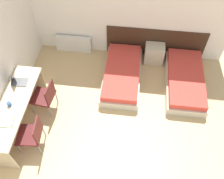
# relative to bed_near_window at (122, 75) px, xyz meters

# --- Properties ---
(wall_back) EXTENTS (5.46, 0.05, 2.70)m
(wall_back) POSITION_rel_bed_near_window_xyz_m (-0.16, 1.01, 1.17)
(wall_back) COLOR white
(wall_back) RESTS_ON ground_plane
(headboard_panel) EXTENTS (2.57, 0.03, 0.88)m
(headboard_panel) POSITION_rel_bed_near_window_xyz_m (0.78, 0.97, 0.26)
(headboard_panel) COLOR #382316
(headboard_panel) RESTS_ON ground_plane
(bed_near_window) EXTENTS (0.92, 1.88, 0.36)m
(bed_near_window) POSITION_rel_bed_near_window_xyz_m (0.00, 0.00, 0.00)
(bed_near_window) COLOR beige
(bed_near_window) RESTS_ON ground_plane
(bed_near_door) EXTENTS (0.92, 1.88, 0.36)m
(bed_near_door) POSITION_rel_bed_near_window_xyz_m (1.56, 0.00, 0.00)
(bed_near_door) COLOR beige
(bed_near_door) RESTS_ON ground_plane
(nightstand) EXTENTS (0.50, 0.37, 0.52)m
(nightstand) POSITION_rel_bed_near_window_xyz_m (0.78, 0.75, 0.08)
(nightstand) COLOR beige
(nightstand) RESTS_ON ground_plane
(radiator) EXTENTS (0.98, 0.12, 0.48)m
(radiator) POSITION_rel_bed_near_window_xyz_m (-1.42, 0.89, 0.07)
(radiator) COLOR silver
(radiator) RESTS_ON ground_plane
(desk) EXTENTS (0.61, 2.03, 0.78)m
(desk) POSITION_rel_bed_near_window_xyz_m (-2.08, -1.55, 0.43)
(desk) COLOR #C6B28E
(desk) RESTS_ON ground_plane
(chair_near_laptop) EXTENTS (0.51, 0.51, 0.87)m
(chair_near_laptop) POSITION_rel_bed_near_window_xyz_m (-1.60, -1.09, 0.32)
(chair_near_laptop) COLOR #511919
(chair_near_laptop) RESTS_ON ground_plane
(chair_near_notebook) EXTENTS (0.51, 0.51, 0.87)m
(chair_near_notebook) POSITION_rel_bed_near_window_xyz_m (-1.60, -2.01, 0.32)
(chair_near_notebook) COLOR #511919
(chair_near_notebook) RESTS_ON ground_plane
(laptop) EXTENTS (0.33, 0.25, 0.31)m
(laptop) POSITION_rel_bed_near_window_xyz_m (-2.15, -1.00, 0.67)
(laptop) COLOR slate
(laptop) RESTS_ON desk
(open_notebook) EXTENTS (0.35, 0.28, 0.02)m
(open_notebook) POSITION_rel_bed_near_window_xyz_m (-2.06, -1.96, 0.61)
(open_notebook) COLOR #236B3D
(open_notebook) RESTS_ON desk
(mug) EXTENTS (0.08, 0.08, 0.09)m
(mug) POSITION_rel_bed_near_window_xyz_m (-2.11, -1.59, 0.65)
(mug) COLOR #2D5184
(mug) RESTS_ON desk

